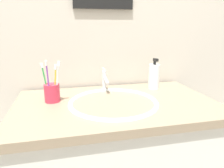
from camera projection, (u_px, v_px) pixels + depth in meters
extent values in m
cube|color=beige|center=(103.00, 25.00, 1.30)|extent=(2.21, 0.04, 2.40)
cube|color=gray|center=(116.00, 105.00, 1.08)|extent=(1.01, 0.62, 0.04)
ellipsoid|color=white|center=(113.00, 110.00, 1.07)|extent=(0.39, 0.39, 0.08)
torus|color=white|center=(113.00, 103.00, 1.06)|extent=(0.45, 0.45, 0.02)
cylinder|color=#595B60|center=(113.00, 117.00, 1.08)|extent=(0.03, 0.03, 0.01)
cylinder|color=silver|center=(104.00, 80.00, 1.26)|extent=(0.02, 0.02, 0.12)
cylinder|color=silver|center=(106.00, 80.00, 1.21)|extent=(0.02, 0.10, 0.04)
cylinder|color=silver|center=(104.00, 69.00, 1.26)|extent=(0.01, 0.05, 0.01)
cylinder|color=#D8334C|center=(52.00, 93.00, 1.07)|extent=(0.08, 0.08, 0.09)
cylinder|color=white|center=(57.00, 83.00, 1.04)|extent=(0.04, 0.02, 0.19)
cube|color=white|center=(59.00, 64.00, 1.01)|extent=(0.02, 0.01, 0.03)
cylinder|color=green|center=(46.00, 83.00, 1.04)|extent=(0.03, 0.02, 0.18)
cube|color=white|center=(42.00, 65.00, 1.01)|extent=(0.02, 0.01, 0.03)
cylinder|color=purple|center=(48.00, 83.00, 1.02)|extent=(0.01, 0.02, 0.20)
cube|color=white|center=(46.00, 63.00, 0.98)|extent=(0.01, 0.02, 0.02)
cylinder|color=yellow|center=(55.00, 84.00, 1.04)|extent=(0.03, 0.02, 0.17)
cube|color=white|center=(56.00, 67.00, 1.02)|extent=(0.02, 0.02, 0.03)
cylinder|color=white|center=(154.00, 77.00, 1.29)|extent=(0.07, 0.07, 0.15)
cylinder|color=black|center=(155.00, 63.00, 1.26)|extent=(0.02, 0.02, 0.02)
cube|color=black|center=(156.00, 60.00, 1.25)|extent=(0.02, 0.04, 0.02)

